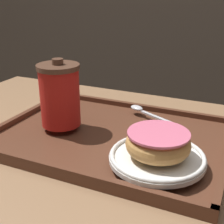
% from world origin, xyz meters
% --- Properties ---
extents(cafe_table, '(1.02, 0.69, 0.74)m').
position_xyz_m(cafe_table, '(0.00, 0.00, 0.58)').
color(cafe_table, '#846042').
rests_on(cafe_table, ground_plane).
extents(serving_tray, '(0.47, 0.35, 0.02)m').
position_xyz_m(serving_tray, '(0.01, 0.03, 0.75)').
color(serving_tray, '#512D1E').
rests_on(serving_tray, cafe_table).
extents(coffee_cup_front, '(0.09, 0.09, 0.14)m').
position_xyz_m(coffee_cup_front, '(-0.10, 0.01, 0.83)').
color(coffee_cup_front, red).
rests_on(coffee_cup_front, serving_tray).
extents(plate_with_chocolate_donut, '(0.17, 0.17, 0.01)m').
position_xyz_m(plate_with_chocolate_donut, '(0.14, -0.05, 0.77)').
color(plate_with_chocolate_donut, white).
rests_on(plate_with_chocolate_donut, serving_tray).
extents(donut_chocolate_glazed, '(0.11, 0.11, 0.04)m').
position_xyz_m(donut_chocolate_glazed, '(0.14, -0.05, 0.80)').
color(donut_chocolate_glazed, tan).
rests_on(donut_chocolate_glazed, plate_with_chocolate_donut).
extents(spoon, '(0.14, 0.08, 0.01)m').
position_xyz_m(spoon, '(0.04, 0.14, 0.77)').
color(spoon, silver).
rests_on(spoon, serving_tray).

